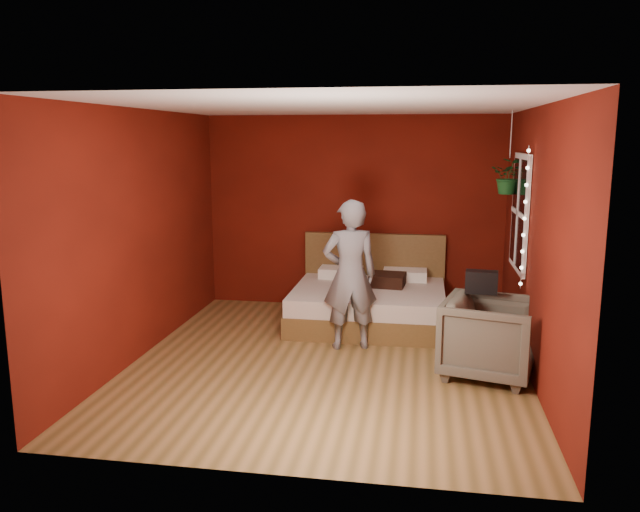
{
  "coord_description": "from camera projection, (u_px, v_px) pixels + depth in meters",
  "views": [
    {
      "loc": [
        0.92,
        -6.11,
        2.3
      ],
      "look_at": [
        -0.15,
        0.4,
        1.05
      ],
      "focal_mm": 35.0,
      "sensor_mm": 36.0,
      "label": 1
    }
  ],
  "objects": [
    {
      "name": "floor",
      "position": [
        328.0,
        362.0,
        6.5
      ],
      "size": [
        4.5,
        4.5,
        0.0
      ],
      "primitive_type": "plane",
      "color": "olive",
      "rests_on": "ground"
    },
    {
      "name": "throw_pillow",
      "position": [
        388.0,
        280.0,
        7.82
      ],
      "size": [
        0.46,
        0.46,
        0.15
      ],
      "primitive_type": "cube",
      "rotation": [
        0.0,
        0.0,
        -0.09
      ],
      "color": "black",
      "rests_on": "bed"
    },
    {
      "name": "window",
      "position": [
        519.0,
        212.0,
        6.77
      ],
      "size": [
        0.05,
        0.97,
        1.27
      ],
      "color": "white",
      "rests_on": "room_walls"
    },
    {
      "name": "bed",
      "position": [
        369.0,
        302.0,
        7.84
      ],
      "size": [
        1.88,
        1.6,
        1.03
      ],
      "color": "brown",
      "rests_on": "ground"
    },
    {
      "name": "hanging_plant",
      "position": [
        509.0,
        176.0,
        7.08
      ],
      "size": [
        0.46,
        0.43,
        0.94
      ],
      "color": "silver",
      "rests_on": "room_walls"
    },
    {
      "name": "armchair",
      "position": [
        489.0,
        338.0,
        6.05
      ],
      "size": [
        1.04,
        1.02,
        0.78
      ],
      "primitive_type": "imported",
      "rotation": [
        0.0,
        0.0,
        1.32
      ],
      "color": "#5B5648",
      "rests_on": "ground"
    },
    {
      "name": "room_walls",
      "position": [
        329.0,
        201.0,
        6.18
      ],
      "size": [
        4.04,
        4.54,
        2.62
      ],
      "color": "#64140A",
      "rests_on": "ground"
    },
    {
      "name": "person",
      "position": [
        350.0,
        275.0,
        6.8
      ],
      "size": [
        0.69,
        0.55,
        1.65
      ],
      "primitive_type": "imported",
      "rotation": [
        0.0,
        0.0,
        3.43
      ],
      "color": "slate",
      "rests_on": "ground"
    },
    {
      "name": "fairy_lights",
      "position": [
        525.0,
        219.0,
        6.27
      ],
      "size": [
        0.04,
        0.04,
        1.45
      ],
      "color": "silver",
      "rests_on": "room_walls"
    },
    {
      "name": "handbag",
      "position": [
        482.0,
        282.0,
        6.17
      ],
      "size": [
        0.33,
        0.19,
        0.22
      ],
      "primitive_type": "cube",
      "rotation": [
        0.0,
        0.0,
        -0.11
      ],
      "color": "black",
      "rests_on": "armchair"
    }
  ]
}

